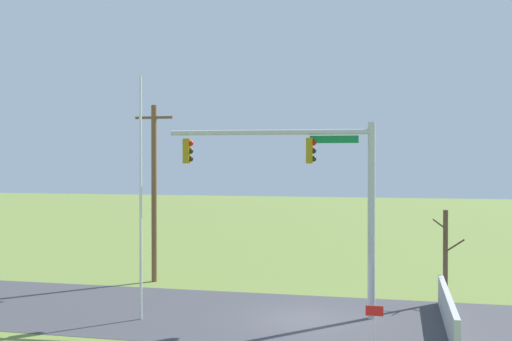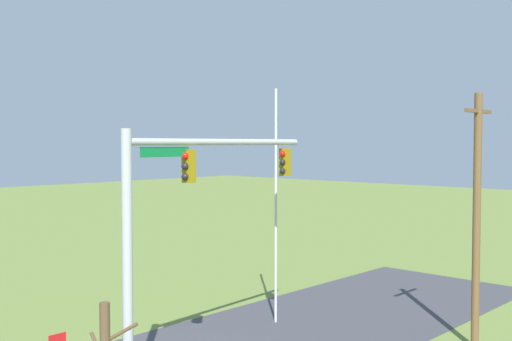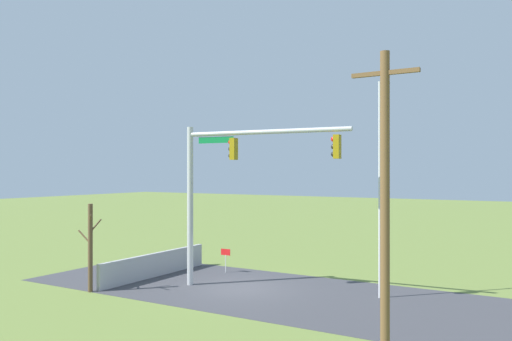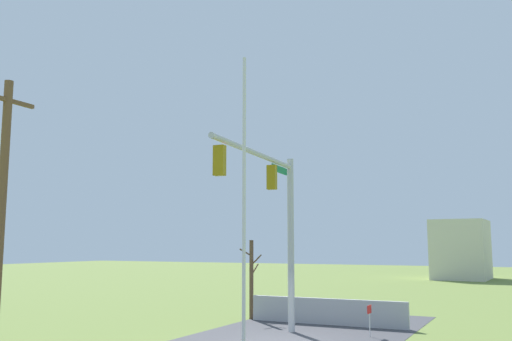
% 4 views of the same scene
% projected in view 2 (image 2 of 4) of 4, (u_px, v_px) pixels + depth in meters
% --- Properties ---
extents(road_surface, '(28.00, 8.00, 0.01)m').
position_uv_depth(road_surface, '(271.00, 341.00, 21.59)').
color(road_surface, '#3D3D42').
rests_on(road_surface, ground_plane).
extents(signal_mast, '(7.75, 0.85, 7.27)m').
position_uv_depth(signal_mast, '(182.00, 205.00, 17.80)').
color(signal_mast, '#B2B5BA').
rests_on(signal_mast, ground_plane).
extents(flagpole, '(0.10, 0.10, 8.94)m').
position_uv_depth(flagpole, '(276.00, 206.00, 23.69)').
color(flagpole, silver).
rests_on(flagpole, ground_plane).
extents(utility_pole, '(1.90, 0.26, 8.54)m').
position_uv_depth(utility_pole, '(477.00, 217.00, 20.68)').
color(utility_pole, brown).
rests_on(utility_pole, ground_plane).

